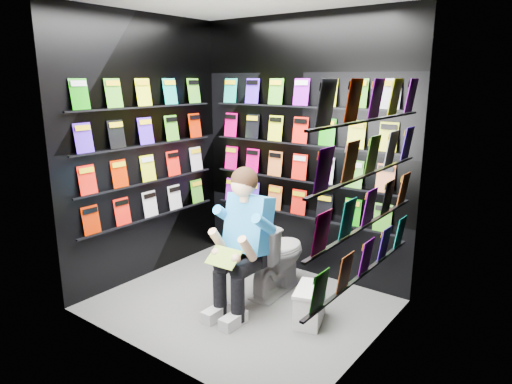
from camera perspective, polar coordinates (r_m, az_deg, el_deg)
The scene contains 13 objects.
floor at distance 4.25m, azimuth -1.99°, elevation -13.88°, with size 2.40×2.40×0.00m, color #5E5E5B.
wall_back at distance 4.63m, azimuth 5.71°, elevation 5.39°, with size 2.40×0.04×2.60m, color black.
wall_front at distance 3.13m, azimuth -13.79°, elevation 0.88°, with size 2.40×0.04×2.60m, color black.
wall_left at distance 4.66m, azimuth -13.72°, elevation 5.12°, with size 0.04×2.00×2.60m, color black.
wall_right at distance 3.22m, azimuth 14.68°, elevation 1.18°, with size 0.04×2.00×2.60m, color black.
comics_back at distance 4.60m, azimuth 5.52°, elevation 5.41°, with size 2.10×0.06×1.37m, color orange, non-canonical shape.
comics_left at distance 4.64m, azimuth -13.49°, elevation 5.15°, with size 0.06×1.70×1.37m, color orange, non-canonical shape.
comics_right at distance 3.23m, azimuth 14.20°, elevation 1.34°, with size 0.06×1.70×1.37m, color orange, non-canonical shape.
toilet at distance 4.36m, azimuth 2.35°, elevation -7.85°, with size 0.42×0.75×0.73m, color silver.
longbox at distance 3.95m, azimuth 6.73°, elevation -14.00°, with size 0.20×0.37×0.28m, color white.
longbox_lid at distance 3.88m, azimuth 6.80°, elevation -12.00°, with size 0.22×0.39×0.03m, color white.
reader at distance 3.93m, azimuth -0.76°, elevation -4.14°, with size 0.51×0.75×1.37m, color #1276C4, non-canonical shape.
held_comic at distance 3.74m, azimuth -4.07°, elevation -8.14°, with size 0.28×0.01×0.19m, color green.
Camera 1 is at (2.38, -2.91, 1.99)m, focal length 32.00 mm.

